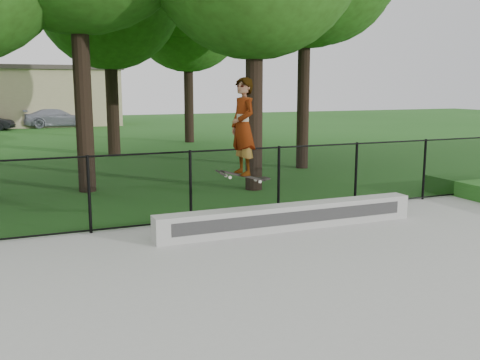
% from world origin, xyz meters
% --- Properties ---
extents(ground, '(100.00, 100.00, 0.00)m').
position_xyz_m(ground, '(0.00, 0.00, 0.00)').
color(ground, '#205718').
rests_on(ground, ground).
extents(concrete_slab, '(14.00, 12.00, 0.06)m').
position_xyz_m(concrete_slab, '(0.00, 0.00, 0.03)').
color(concrete_slab, '#A1A19C').
rests_on(concrete_slab, ground).
extents(grind_ledge, '(5.42, 0.40, 0.49)m').
position_xyz_m(grind_ledge, '(1.64, 4.70, 0.30)').
color(grind_ledge, '#9D9D98').
rests_on(grind_ledge, concrete_slab).
extents(car_c, '(4.32, 2.14, 1.33)m').
position_xyz_m(car_c, '(-0.50, 35.52, 0.66)').
color(car_c, gray).
rests_on(car_c, ground).
extents(skater_airborne, '(0.82, 0.69, 1.96)m').
position_xyz_m(skater_airborne, '(0.63, 4.66, 2.07)').
color(skater_airborne, black).
rests_on(skater_airborne, ground).
extents(chainlink_fence, '(16.06, 0.06, 1.50)m').
position_xyz_m(chainlink_fence, '(0.00, 5.90, 0.81)').
color(chainlink_fence, black).
rests_on(chainlink_fence, concrete_slab).
extents(distant_building, '(12.40, 6.40, 4.30)m').
position_xyz_m(distant_building, '(-2.00, 38.00, 2.16)').
color(distant_building, tan).
rests_on(distant_building, ground).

